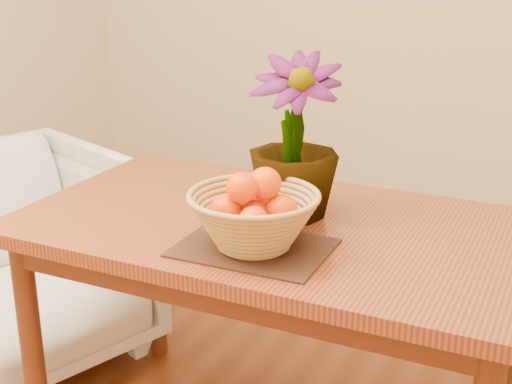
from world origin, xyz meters
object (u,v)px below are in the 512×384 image
at_px(wicker_basket, 254,222).
at_px(armchair, 10,252).
at_px(potted_plant, 294,137).
at_px(table, 276,251).

height_order(wicker_basket, armchair, wicker_basket).
distance_m(wicker_basket, potted_plant, 0.30).
height_order(table, armchair, armchair).
height_order(table, potted_plant, potted_plant).
distance_m(potted_plant, armchair, 1.23).
distance_m(table, armchair, 1.10).
height_order(table, wicker_basket, wicker_basket).
xyz_separation_m(table, potted_plant, (0.02, 0.06, 0.31)).
distance_m(table, potted_plant, 0.32).
relative_size(wicker_basket, potted_plant, 0.73).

